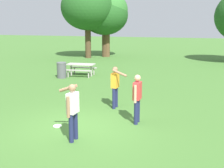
% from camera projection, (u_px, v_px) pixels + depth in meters
% --- Properties ---
extents(ground_plane, '(120.00, 120.00, 0.00)m').
position_uv_depth(ground_plane, '(79.00, 127.00, 9.15)').
color(ground_plane, '#447530').
extents(person_thrower, '(0.67, 0.63, 1.64)m').
position_uv_depth(person_thrower, '(72.00, 108.00, 7.92)').
color(person_thrower, '#1E234C').
rests_on(person_thrower, ground).
extents(person_catcher, '(0.67, 0.63, 1.64)m').
position_uv_depth(person_catcher, '(115.00, 84.00, 11.05)').
color(person_catcher, '#1E234C').
rests_on(person_catcher, ground).
extents(person_bystander, '(0.22, 0.61, 1.64)m').
position_uv_depth(person_bystander, '(137.00, 96.00, 9.34)').
color(person_bystander, '#1E234C').
rests_on(person_bystander, ground).
extents(frisbee, '(0.28, 0.28, 0.03)m').
position_uv_depth(frisbee, '(57.00, 126.00, 9.23)').
color(frisbee, white).
rests_on(frisbee, ground).
extents(picnic_table_near, '(1.85, 1.60, 0.77)m').
position_uv_depth(picnic_table_near, '(81.00, 67.00, 17.98)').
color(picnic_table_near, '#B2ADA3').
rests_on(picnic_table_near, ground).
extents(trash_can_beside_table, '(0.59, 0.59, 0.96)m').
position_uv_depth(trash_can_beside_table, '(62.00, 70.00, 17.29)').
color(trash_can_beside_table, '#515156').
rests_on(trash_can_beside_table, ground).
extents(tree_tall_left, '(4.93, 4.93, 6.79)m').
position_uv_depth(tree_tall_left, '(87.00, 8.00, 26.53)').
color(tree_tall_left, '#4C3823').
rests_on(tree_tall_left, ground).
extents(tree_broad_center, '(4.53, 4.53, 5.98)m').
position_uv_depth(tree_broad_center, '(105.00, 15.00, 27.60)').
color(tree_broad_center, '#4C3823').
rests_on(tree_broad_center, ground).
extents(tree_far_right, '(4.00, 4.00, 6.23)m').
position_uv_depth(tree_far_right, '(107.00, 10.00, 27.49)').
color(tree_far_right, brown).
rests_on(tree_far_right, ground).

